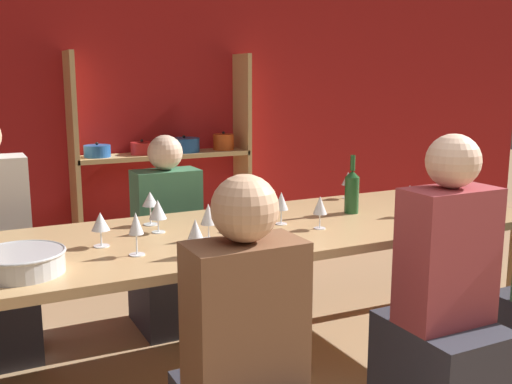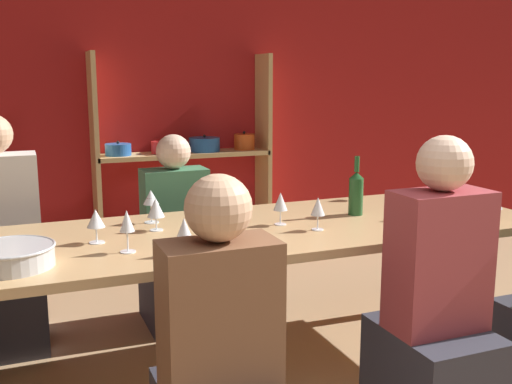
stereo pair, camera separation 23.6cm
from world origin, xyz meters
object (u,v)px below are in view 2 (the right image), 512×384
wine_glass_red_e (494,201)px  mixing_bowl (11,255)px  person_far_b (176,255)px  shelf_unit (185,185)px  wine_glass_white_a (127,223)px  wine_glass_red_a (414,196)px  wine_glass_red_c (184,230)px  person_far_a (2,264)px  wine_glass_red_d (96,220)px  wine_glass_red_f (156,209)px  cell_phone (232,232)px  person_near_c (434,332)px  wine_glass_red_b (151,199)px  wine_glass_empty_a (318,207)px  wine_glass_white_b (357,181)px  dining_table (264,241)px  wine_glass_empty_b (280,202)px  wine_glass_white_c (203,214)px  wine_bottle_green (356,192)px

wine_glass_red_e → mixing_bowl: bearing=177.3°
person_far_b → mixing_bowl: bearing=48.3°
shelf_unit → wine_glass_white_a: size_ratio=9.33×
wine_glass_red_a → wine_glass_red_c: (-1.24, -0.18, -0.01)m
person_far_a → wine_glass_red_d: bearing=116.7°
wine_glass_red_f → cell_phone: (0.31, -0.19, -0.10)m
person_far_a → person_near_c: (1.59, -1.59, -0.00)m
shelf_unit → wine_glass_red_b: 1.96m
mixing_bowl → wine_glass_red_b: 0.81m
shelf_unit → wine_glass_empty_a: bearing=-89.4°
wine_glass_red_b → person_far_a: (-0.70, 0.53, -0.41)m
wine_glass_white_b → wine_glass_red_b: bearing=-174.8°
dining_table → cell_phone: (-0.19, -0.07, 0.08)m
wine_glass_red_c → wine_glass_white_a: wine_glass_white_a is taller
wine_glass_red_f → wine_glass_red_c: bearing=-87.6°
wine_glass_red_d → wine_glass_empty_b: size_ratio=0.93×
cell_phone → wine_glass_empty_b: bearing=14.6°
dining_table → person_far_a: bearing=145.8°
wine_glass_red_a → cell_phone: (-0.95, 0.07, -0.11)m
wine_glass_red_a → wine_glass_empty_b: (-0.67, 0.14, -0.00)m
cell_phone → wine_glass_red_a: bearing=-4.1°
wine_glass_white_c → wine_glass_red_d: bearing=167.6°
wine_glass_empty_b → wine_glass_red_f: bearing=168.8°
person_far_b → person_near_c: size_ratio=0.91×
wine_glass_red_b → wine_glass_white_a: 0.51m
dining_table → cell_phone: cell_phone is taller
shelf_unit → wine_glass_red_e: bearing=-69.5°
person_near_c → wine_glass_white_a: bearing=151.5°
wine_glass_red_a → wine_glass_white_b: size_ratio=1.04×
wine_glass_white_b → person_far_a: person_far_a is taller
dining_table → wine_bottle_green: size_ratio=9.03×
wine_glass_red_a → person_near_c: person_near_c is taller
wine_glass_red_b → wine_glass_red_d: 0.41m
wine_glass_red_f → person_near_c: person_near_c is taller
shelf_unit → wine_glass_red_a: shelf_unit is taller
wine_glass_red_c → wine_glass_red_f: 0.43m
wine_glass_white_a → wine_bottle_green: bearing=11.3°
wine_glass_empty_b → person_near_c: 0.93m
wine_glass_red_d → wine_glass_white_c: wine_glass_white_c is taller
wine_glass_red_d → wine_glass_white_a: 0.22m
dining_table → wine_glass_white_c: wine_glass_white_c is taller
wine_glass_red_f → dining_table: bearing=-13.3°
dining_table → wine_glass_red_b: wine_glass_red_b is taller
wine_glass_white_a → cell_phone: size_ratio=1.07×
shelf_unit → wine_glass_red_f: 2.11m
wine_glass_red_f → person_far_a: 1.05m
wine_glass_red_a → mixing_bowl: bearing=-177.3°
mixing_bowl → cell_phone: mixing_bowl is taller
wine_glass_red_e → person_far_a: size_ratio=0.12×
wine_bottle_green → wine_glass_red_a: bearing=-40.7°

